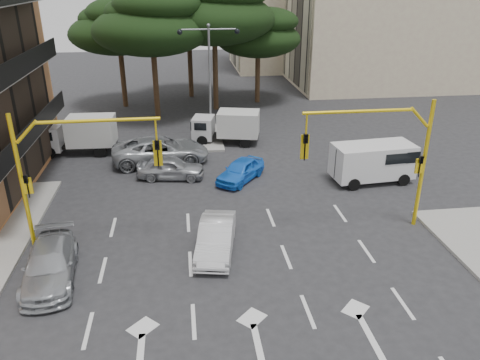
% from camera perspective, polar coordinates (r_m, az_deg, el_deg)
% --- Properties ---
extents(ground, '(120.00, 120.00, 0.00)m').
position_cam_1_polar(ground, '(19.63, -0.14, -9.75)').
color(ground, '#28282B').
rests_on(ground, ground).
extents(median_strip, '(1.40, 6.00, 0.15)m').
position_cam_1_polar(median_strip, '(34.05, -3.52, 5.25)').
color(median_strip, gray).
rests_on(median_strip, ground).
extents(pine_left_near, '(9.15, 9.15, 10.23)m').
position_cam_1_polar(pine_left_near, '(38.39, -10.69, 18.50)').
color(pine_left_near, '#382616').
rests_on(pine_left_near, ground).
extents(pine_center, '(9.98, 9.98, 11.16)m').
position_cam_1_polar(pine_center, '(40.40, -3.09, 20.08)').
color(pine_center, '#382616').
rests_on(pine_center, ground).
extents(pine_left_far, '(8.32, 8.32, 9.30)m').
position_cam_1_polar(pine_left_far, '(42.67, -14.59, 17.72)').
color(pine_left_far, '#382616').
rests_on(pine_left_far, ground).
extents(pine_right, '(7.49, 7.49, 8.37)m').
position_cam_1_polar(pine_right, '(43.05, 2.33, 17.53)').
color(pine_right, '#382616').
rests_on(pine_right, ground).
extents(pine_back, '(9.15, 9.15, 10.23)m').
position_cam_1_polar(pine_back, '(45.33, -6.27, 19.49)').
color(pine_back, '#382616').
rests_on(pine_back, ground).
extents(signal_mast_right, '(5.79, 0.37, 6.00)m').
position_cam_1_polar(signal_mast_right, '(21.42, 17.56, 3.68)').
color(signal_mast_right, yellow).
rests_on(signal_mast_right, ground).
extents(signal_mast_left, '(5.79, 0.37, 6.00)m').
position_cam_1_polar(signal_mast_left, '(20.09, -20.56, 1.93)').
color(signal_mast_left, yellow).
rests_on(signal_mast_left, ground).
extents(street_lamp_center, '(4.16, 0.36, 7.77)m').
position_cam_1_polar(street_lamp_center, '(32.76, -3.76, 14.17)').
color(street_lamp_center, slate).
rests_on(street_lamp_center, median_strip).
extents(car_white_hatch, '(2.12, 4.24, 1.33)m').
position_cam_1_polar(car_white_hatch, '(19.90, -2.94, -7.02)').
color(car_white_hatch, silver).
rests_on(car_white_hatch, ground).
extents(car_blue_compact, '(3.40, 3.79, 1.24)m').
position_cam_1_polar(car_blue_compact, '(26.66, 0.07, 1.20)').
color(car_blue_compact, blue).
rests_on(car_blue_compact, ground).
extents(car_silver_wagon, '(2.33, 4.71, 1.32)m').
position_cam_1_polar(car_silver_wagon, '(19.58, -22.17, -9.54)').
color(car_silver_wagon, '#A0A3A8').
rests_on(car_silver_wagon, ground).
extents(car_silver_cross_a, '(6.13, 3.24, 1.64)m').
position_cam_1_polar(car_silver_cross_a, '(29.53, -9.64, 3.56)').
color(car_silver_cross_a, '#9EA2A5').
rests_on(car_silver_cross_a, ground).
extents(car_silver_cross_b, '(4.02, 2.09, 1.31)m').
position_cam_1_polar(car_silver_cross_b, '(27.23, -8.45, 1.50)').
color(car_silver_cross_b, '#A2A4AA').
rests_on(car_silver_cross_b, ground).
extents(van_white, '(4.65, 2.41, 2.25)m').
position_cam_1_polar(van_white, '(27.41, 15.84, 2.04)').
color(van_white, silver).
rests_on(van_white, ground).
extents(box_truck_a, '(5.05, 2.29, 2.45)m').
position_cam_1_polar(box_truck_a, '(32.46, -19.15, 5.16)').
color(box_truck_a, white).
rests_on(box_truck_a, ground).
extents(box_truck_b, '(4.97, 2.98, 2.29)m').
position_cam_1_polar(box_truck_b, '(32.68, -1.66, 6.46)').
color(box_truck_b, silver).
rests_on(box_truck_b, ground).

